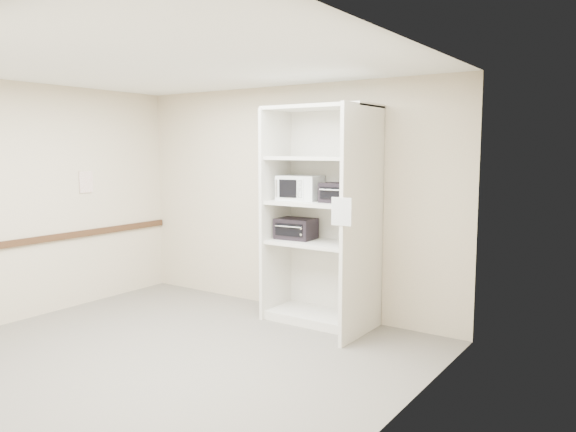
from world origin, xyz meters
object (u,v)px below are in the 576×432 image
Objects in this scene: toaster_oven_lower at (296,229)px; toaster_oven_upper at (339,193)px; microwave at (300,188)px; shelving_unit at (324,223)px.

toaster_oven_upper is at bearing -4.72° from toaster_oven_lower.
microwave is 1.09× the size of toaster_oven_lower.
toaster_oven_upper is (0.53, -0.03, -0.03)m from microwave.
toaster_oven_upper is at bearing -9.80° from microwave.
toaster_oven_upper is at bearing 6.25° from shelving_unit.
microwave reaches higher than toaster_oven_lower.
shelving_unit is 0.52m from microwave.
microwave is 0.47m from toaster_oven_lower.
microwave reaches higher than toaster_oven_upper.
toaster_oven_lower is (-0.04, -0.02, -0.47)m from microwave.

